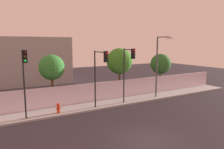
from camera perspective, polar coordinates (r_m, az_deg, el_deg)
ground_plane at (r=13.27m, az=9.52°, el=-17.54°), size 80.00×80.00×0.00m
sidewalk at (r=19.81m, az=-5.87°, el=-8.45°), size 36.00×2.40×0.15m
perimeter_wall at (r=20.71m, az=-7.38°, el=-4.95°), size 36.00×0.18×1.80m
traffic_light_left at (r=19.57m, az=4.45°, el=2.78°), size 0.39×1.49×5.17m
traffic_light_center at (r=17.92m, az=-3.07°, el=2.01°), size 0.51×1.81×5.01m
traffic_light_right at (r=16.52m, az=-22.35°, el=1.09°), size 0.34×1.08×5.16m
street_lamp_curbside at (r=22.62m, az=12.30°, el=3.33°), size 0.61×1.74×6.31m
fire_hydrant at (r=18.16m, az=-14.15°, el=-8.55°), size 0.44×0.26×0.80m
roadside_tree_leftmost at (r=20.62m, az=-15.81°, el=1.81°), size 2.38×2.38×4.77m
roadside_tree_midleft at (r=23.52m, az=2.01°, el=3.57°), size 2.85×2.85×5.28m
roadside_tree_midright at (r=27.24m, az=12.83°, el=2.76°), size 2.52×2.52×4.52m
low_building_distant at (r=32.96m, az=-23.27°, el=3.35°), size 13.36×6.00×6.66m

